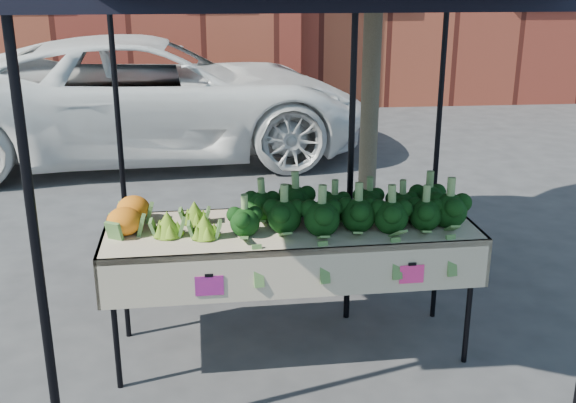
% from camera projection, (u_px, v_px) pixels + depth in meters
% --- Properties ---
extents(ground, '(90.00, 90.00, 0.00)m').
position_uv_depth(ground, '(284.00, 356.00, 4.69)').
color(ground, '#303033').
extents(table, '(2.43, 0.89, 0.90)m').
position_uv_depth(table, '(291.00, 289.00, 4.63)').
color(table, '#C2B194').
rests_on(table, ground).
extents(canopy, '(3.16, 3.16, 2.74)m').
position_uv_depth(canopy, '(300.00, 137.00, 4.81)').
color(canopy, black).
rests_on(canopy, ground).
extents(broccoli_heap, '(1.56, 0.59, 0.28)m').
position_uv_depth(broccoli_heap, '(346.00, 203.00, 4.50)').
color(broccoli_heap, black).
rests_on(broccoli_heap, table).
extents(romanesco_cluster, '(0.44, 0.48, 0.21)m').
position_uv_depth(romanesco_cluster, '(187.00, 214.00, 4.38)').
color(romanesco_cluster, '#74A422').
rests_on(romanesco_cluster, table).
extents(cauliflower_pair, '(0.24, 0.44, 0.19)m').
position_uv_depth(cauliflower_pair, '(129.00, 214.00, 4.43)').
color(cauliflower_pair, orange).
rests_on(cauliflower_pair, table).
extents(street_tree, '(2.19, 2.19, 4.32)m').
position_uv_depth(street_tree, '(373.00, 11.00, 5.45)').
color(street_tree, '#1E4C14').
rests_on(street_tree, ground).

